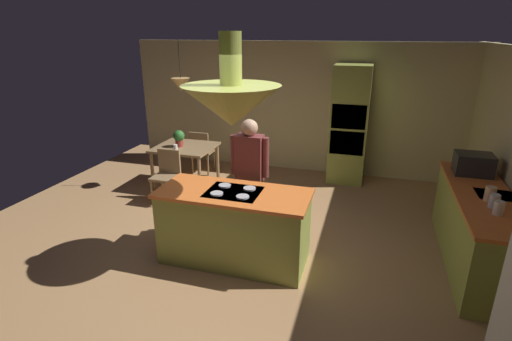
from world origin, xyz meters
The scene contains 17 objects.
ground centered at (0.00, 0.00, 0.00)m, with size 8.16×8.16×0.00m, color #AD7F51.
wall_back centered at (0.00, 3.45, 1.27)m, with size 6.80×0.10×2.55m, color beige.
kitchen_island centered at (0.00, -0.20, 0.47)m, with size 1.83×0.80×0.95m.
counter_run_right centered at (2.84, 0.60, 0.47)m, with size 0.73×2.36×0.93m.
oven_tower centered at (1.10, 3.04, 1.09)m, with size 0.66×0.62×2.17m.
dining_table centered at (-1.70, 1.90, 0.66)m, with size 1.04×0.94×0.76m.
person_at_island centered at (-0.01, 0.47, 0.95)m, with size 0.53×0.22×1.66m.
range_hood centered at (0.00, -0.20, 1.98)m, with size 1.10×1.10×1.00m.
pendant_light_over_table centered at (-1.70, 1.90, 1.86)m, with size 0.32×0.32×0.82m.
chair_facing_island centered at (-1.70, 1.21, 0.50)m, with size 0.40×0.40×0.87m.
chair_by_back_wall centered at (-1.70, 2.59, 0.50)m, with size 0.40×0.40×0.87m.
potted_plant_on_table centered at (-1.78, 1.86, 0.93)m, with size 0.20×0.20×0.30m.
cup_on_table centered at (-1.76, 1.67, 0.81)m, with size 0.07×0.07×0.09m, color white.
canister_flour centered at (2.84, 0.02, 1.00)m, with size 0.10×0.10×0.15m, color silver.
canister_sugar centered at (2.84, 0.20, 1.01)m, with size 0.10×0.10×0.15m, color silver.
canister_tea centered at (2.84, 0.38, 1.01)m, with size 0.12×0.12×0.17m, color #E0B78C.
microwave_on_counter centered at (2.84, 1.30, 1.07)m, with size 0.46×0.36×0.28m, color #232326.
Camera 1 is at (1.49, -4.19, 2.73)m, focal length 27.25 mm.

